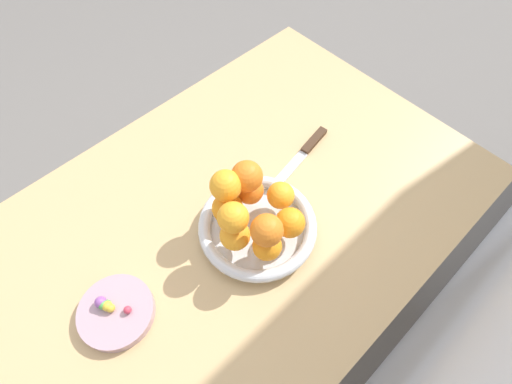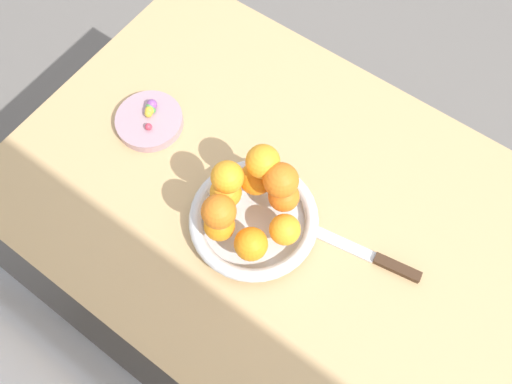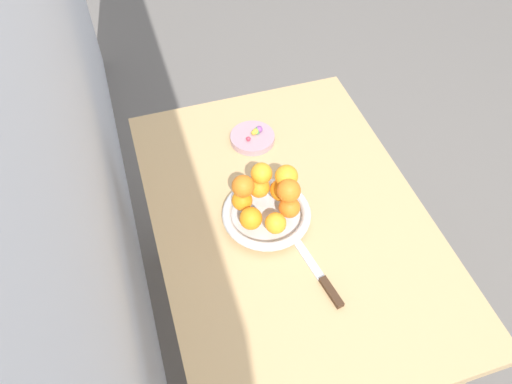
{
  "view_description": "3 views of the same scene",
  "coord_description": "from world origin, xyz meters",
  "px_view_note": "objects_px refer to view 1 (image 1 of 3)",
  "views": [
    {
      "loc": [
        0.28,
        0.35,
        1.51
      ],
      "look_at": [
        -0.0,
        0.05,
        0.86
      ],
      "focal_mm": 28.0,
      "sensor_mm": 36.0,
      "label": 1
    },
    {
      "loc": [
        -0.2,
        0.35,
        1.65
      ],
      "look_at": [
        0.03,
        0.04,
        0.82
      ],
      "focal_mm": 35.0,
      "sensor_mm": 36.0,
      "label": 2
    },
    {
      "loc": [
        -0.78,
        0.35,
        1.87
      ],
      "look_at": [
        0.02,
        0.1,
        0.86
      ],
      "focal_mm": 35.0,
      "sensor_mm": 36.0,
      "label": 3
    }
  ],
  "objects_px": {
    "orange_0": "(235,235)",
    "candy_ball_1": "(108,303)",
    "orange_4": "(250,190)",
    "orange_5": "(228,208)",
    "orange_1": "(267,246)",
    "orange_2": "(290,223)",
    "fruit_bowl": "(258,227)",
    "orange_6": "(233,218)",
    "candy_ball_0": "(128,310)",
    "candy_dish": "(116,312)",
    "candy_ball_5": "(111,308)",
    "knife": "(300,157)",
    "dining_table": "(241,227)",
    "candy_ball_2": "(101,302)",
    "candy_ball_4": "(103,305)",
    "orange_9": "(226,186)",
    "candy_ball_3": "(106,304)",
    "orange_3": "(281,195)",
    "orange_8": "(247,176)",
    "orange_7": "(267,230)"
  },
  "relations": [
    {
      "from": "candy_ball_1",
      "to": "orange_4",
      "type": "bearing_deg",
      "value": 177.0
    },
    {
      "from": "fruit_bowl",
      "to": "candy_dish",
      "type": "relative_size",
      "value": 1.74
    },
    {
      "from": "candy_dish",
      "to": "orange_1",
      "type": "height_order",
      "value": "orange_1"
    },
    {
      "from": "candy_dish",
      "to": "orange_6",
      "type": "xyz_separation_m",
      "value": [
        -0.26,
        0.05,
        0.12
      ]
    },
    {
      "from": "knife",
      "to": "candy_dish",
      "type": "bearing_deg",
      "value": 1.82
    },
    {
      "from": "orange_9",
      "to": "fruit_bowl",
      "type": "bearing_deg",
      "value": 111.49
    },
    {
      "from": "orange_0",
      "to": "orange_1",
      "type": "height_order",
      "value": "orange_0"
    },
    {
      "from": "candy_dish",
      "to": "orange_6",
      "type": "bearing_deg",
      "value": 168.3
    },
    {
      "from": "fruit_bowl",
      "to": "orange_0",
      "type": "relative_size",
      "value": 4.12
    },
    {
      "from": "orange_4",
      "to": "orange_5",
      "type": "xyz_separation_m",
      "value": [
        0.06,
        0.0,
        0.0
      ]
    },
    {
      "from": "orange_0",
      "to": "candy_ball_1",
      "type": "height_order",
      "value": "orange_0"
    },
    {
      "from": "orange_0",
      "to": "orange_9",
      "type": "height_order",
      "value": "orange_9"
    },
    {
      "from": "orange_0",
      "to": "orange_6",
      "type": "xyz_separation_m",
      "value": [
        -0.0,
        -0.01,
        0.06
      ]
    },
    {
      "from": "orange_1",
      "to": "orange_2",
      "type": "height_order",
      "value": "orange_2"
    },
    {
      "from": "knife",
      "to": "fruit_bowl",
      "type": "bearing_deg",
      "value": 19.08
    },
    {
      "from": "orange_7",
      "to": "candy_ball_0",
      "type": "relative_size",
      "value": 4.13
    },
    {
      "from": "orange_1",
      "to": "candy_ball_2",
      "type": "relative_size",
      "value": 2.62
    },
    {
      "from": "orange_0",
      "to": "orange_4",
      "type": "height_order",
      "value": "orange_0"
    },
    {
      "from": "orange_4",
      "to": "knife",
      "type": "distance_m",
      "value": 0.19
    },
    {
      "from": "orange_6",
      "to": "candy_ball_0",
      "type": "height_order",
      "value": "orange_6"
    },
    {
      "from": "fruit_bowl",
      "to": "orange_3",
      "type": "xyz_separation_m",
      "value": [
        -0.07,
        -0.0,
        0.05
      ]
    },
    {
      "from": "fruit_bowl",
      "to": "knife",
      "type": "bearing_deg",
      "value": -160.92
    },
    {
      "from": "orange_7",
      "to": "orange_2",
      "type": "bearing_deg",
      "value": -179.39
    },
    {
      "from": "orange_4",
      "to": "candy_ball_1",
      "type": "bearing_deg",
      "value": -3.0
    },
    {
      "from": "orange_0",
      "to": "orange_8",
      "type": "xyz_separation_m",
      "value": [
        -0.08,
        -0.05,
        0.06
      ]
    },
    {
      "from": "candy_dish",
      "to": "orange_1",
      "type": "xyz_separation_m",
      "value": [
        -0.28,
        0.12,
        0.06
      ]
    },
    {
      "from": "candy_ball_0",
      "to": "candy_ball_1",
      "type": "bearing_deg",
      "value": -60.55
    },
    {
      "from": "candy_ball_1",
      "to": "orange_9",
      "type": "bearing_deg",
      "value": 177.94
    },
    {
      "from": "orange_4",
      "to": "candy_ball_5",
      "type": "xyz_separation_m",
      "value": [
        0.35,
        -0.01,
        -0.04
      ]
    },
    {
      "from": "orange_1",
      "to": "candy_ball_0",
      "type": "relative_size",
      "value": 3.87
    },
    {
      "from": "fruit_bowl",
      "to": "knife",
      "type": "distance_m",
      "value": 0.22
    },
    {
      "from": "orange_6",
      "to": "candy_ball_3",
      "type": "bearing_deg",
      "value": -14.94
    },
    {
      "from": "dining_table",
      "to": "candy_ball_4",
      "type": "xyz_separation_m",
      "value": [
        0.33,
        -0.01,
        0.12
      ]
    },
    {
      "from": "candy_ball_4",
      "to": "candy_ball_2",
      "type": "bearing_deg",
      "value": -83.15
    },
    {
      "from": "orange_5",
      "to": "fruit_bowl",
      "type": "bearing_deg",
      "value": 121.73
    },
    {
      "from": "candy_ball_0",
      "to": "knife",
      "type": "bearing_deg",
      "value": -175.98
    },
    {
      "from": "orange_0",
      "to": "orange_5",
      "type": "distance_m",
      "value": 0.06
    },
    {
      "from": "dining_table",
      "to": "orange_2",
      "type": "bearing_deg",
      "value": 101.04
    },
    {
      "from": "orange_1",
      "to": "candy_ball_5",
      "type": "distance_m",
      "value": 0.31
    },
    {
      "from": "candy_dish",
      "to": "orange_0",
      "type": "height_order",
      "value": "orange_0"
    },
    {
      "from": "dining_table",
      "to": "candy_ball_2",
      "type": "xyz_separation_m",
      "value": [
        0.33,
        -0.01,
        0.12
      ]
    },
    {
      "from": "orange_4",
      "to": "candy_ball_5",
      "type": "distance_m",
      "value": 0.35
    },
    {
      "from": "orange_1",
      "to": "candy_ball_5",
      "type": "xyz_separation_m",
      "value": [
        0.28,
        -0.12,
        -0.04
      ]
    },
    {
      "from": "fruit_bowl",
      "to": "orange_9",
      "type": "relative_size",
      "value": 3.97
    },
    {
      "from": "orange_5",
      "to": "candy_ball_3",
      "type": "xyz_separation_m",
      "value": [
        0.29,
        -0.02,
        -0.04
      ]
    },
    {
      "from": "candy_ball_5",
      "to": "candy_ball_2",
      "type": "bearing_deg",
      "value": -70.63
    },
    {
      "from": "orange_8",
      "to": "candy_ball_4",
      "type": "relative_size",
      "value": 3.32
    },
    {
      "from": "orange_5",
      "to": "candy_ball_2",
      "type": "distance_m",
      "value": 0.3
    },
    {
      "from": "orange_4",
      "to": "candy_ball_0",
      "type": "distance_m",
      "value": 0.33
    },
    {
      "from": "candy_ball_1",
      "to": "candy_ball_2",
      "type": "xyz_separation_m",
      "value": [
        0.01,
        -0.01,
        0.0
      ]
    }
  ]
}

